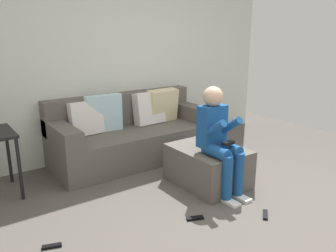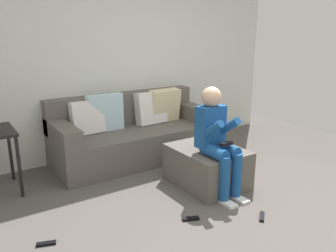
# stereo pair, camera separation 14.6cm
# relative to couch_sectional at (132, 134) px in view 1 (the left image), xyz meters

# --- Properties ---
(ground_plane) EXTENTS (6.27, 6.27, 0.00)m
(ground_plane) POSITION_rel_couch_sectional_xyz_m (0.25, -1.98, -0.35)
(ground_plane) COLOR #544F49
(wall_back) EXTENTS (4.82, 0.10, 2.78)m
(wall_back) POSITION_rel_couch_sectional_xyz_m (0.25, 0.42, 1.04)
(wall_back) COLOR silver
(wall_back) RESTS_ON ground_plane
(couch_sectional) EXTENTS (2.14, 0.88, 0.90)m
(couch_sectional) POSITION_rel_couch_sectional_xyz_m (0.00, 0.00, 0.00)
(couch_sectional) COLOR #59544C
(couch_sectional) RESTS_ON ground_plane
(ottoman) EXTENTS (0.66, 0.83, 0.43)m
(ottoman) POSITION_rel_couch_sectional_xyz_m (0.31, -1.20, -0.13)
(ottoman) COLOR #59544C
(ottoman) RESTS_ON ground_plane
(person_seated) EXTENTS (0.30, 0.61, 1.14)m
(person_seated) POSITION_rel_couch_sectional_xyz_m (0.25, -1.41, 0.28)
(person_seated) COLOR #194C8C
(person_seated) RESTS_ON ground_plane
(remote_near_ottoman) EXTENTS (0.16, 0.14, 0.02)m
(remote_near_ottoman) POSITION_rel_couch_sectional_xyz_m (0.26, -2.06, -0.34)
(remote_near_ottoman) COLOR black
(remote_near_ottoman) RESTS_ON ground_plane
(remote_by_storage_bin) EXTENTS (0.17, 0.11, 0.02)m
(remote_by_storage_bin) POSITION_rel_couch_sectional_xyz_m (-0.32, -1.72, -0.34)
(remote_by_storage_bin) COLOR black
(remote_by_storage_bin) RESTS_ON ground_plane
(remote_under_side_table) EXTENTS (0.16, 0.09, 0.02)m
(remote_under_side_table) POSITION_rel_couch_sectional_xyz_m (-1.54, -1.38, -0.34)
(remote_under_side_table) COLOR black
(remote_under_side_table) RESTS_ON ground_plane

